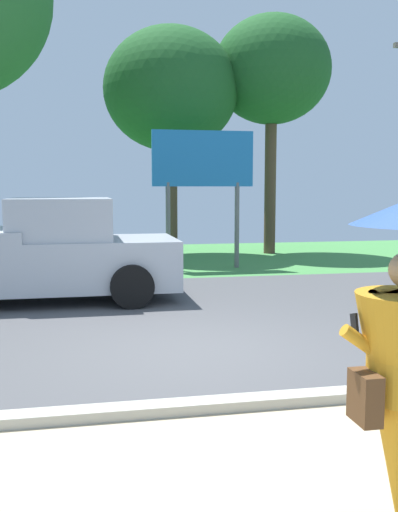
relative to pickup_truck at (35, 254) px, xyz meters
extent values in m
cube|color=#4C4C4F|center=(2.25, -1.86, -0.92)|extent=(40.00, 8.00, 0.10)
cube|color=#468C45|center=(2.25, 6.14, -0.92)|extent=(40.00, 8.00, 0.10)
cube|color=#B2AD9E|center=(2.25, -5.86, -0.82)|extent=(40.00, 0.24, 0.10)
cylinder|color=orange|center=(2.43, -7.91, 0.29)|extent=(0.29, 0.08, 0.24)
cube|color=black|center=(2.39, -7.88, 0.39)|extent=(0.02, 0.11, 0.16)
cube|color=brown|center=(2.42, -7.98, -0.02)|extent=(0.12, 0.24, 0.30)
cube|color=#ADB2BA|center=(-0.03, 0.00, -0.19)|extent=(5.20, 2.00, 0.90)
cube|color=#ADB2BA|center=(0.47, 0.00, 0.56)|extent=(1.80, 1.84, 0.90)
cube|color=#2D3842|center=(1.32, 0.00, 0.56)|extent=(0.10, 1.70, 0.77)
cylinder|color=black|center=(1.67, 1.00, -0.49)|extent=(0.76, 0.28, 0.76)
cylinder|color=black|center=(1.67, -1.00, -0.49)|extent=(0.76, 0.28, 0.76)
cylinder|color=slate|center=(3.01, 3.69, 0.23)|extent=(0.12, 0.12, 2.20)
cylinder|color=slate|center=(4.81, 3.69, 0.23)|extent=(0.12, 0.12, 2.20)
cube|color=#1E72B2|center=(3.91, 3.69, 1.93)|extent=(2.60, 0.10, 1.40)
cylinder|color=brown|center=(6.71, 6.75, 1.39)|extent=(0.36, 0.36, 4.51)
ellipsoid|color=#1E5623|center=(6.71, 6.75, 4.79)|extent=(3.62, 3.62, 3.29)
cylinder|color=brown|center=(3.59, 6.84, 0.99)|extent=(0.36, 0.36, 3.71)
ellipsoid|color=#1E5623|center=(3.59, 6.84, 4.12)|extent=(4.04, 4.04, 3.67)
camera|label=1|loc=(0.80, -11.05, 1.20)|focal=41.39mm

